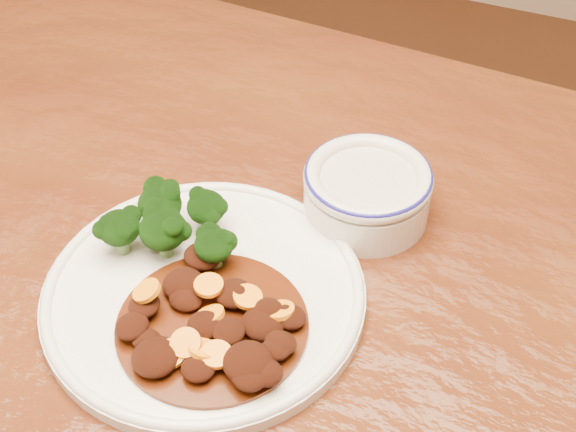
% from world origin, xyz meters
% --- Properties ---
extents(dining_table, '(1.55, 0.99, 0.75)m').
position_xyz_m(dining_table, '(0.00, 0.00, 0.67)').
color(dining_table, '#54280E').
rests_on(dining_table, ground).
extents(dinner_plate, '(0.29, 0.29, 0.02)m').
position_xyz_m(dinner_plate, '(-0.00, -0.03, 0.76)').
color(dinner_plate, white).
rests_on(dinner_plate, dining_table).
extents(broccoli_florets, '(0.13, 0.09, 0.05)m').
position_xyz_m(broccoli_florets, '(-0.06, 0.01, 0.79)').
color(broccoli_florets, '#5D8846').
rests_on(broccoli_florets, dinner_plate).
extents(mince_stew, '(0.17, 0.17, 0.03)m').
position_xyz_m(mince_stew, '(0.03, -0.07, 0.77)').
color(mince_stew, '#4C1A08').
rests_on(mince_stew, dinner_plate).
extents(dip_bowl, '(0.13, 0.13, 0.06)m').
position_xyz_m(dip_bowl, '(0.10, 0.13, 0.78)').
color(dip_bowl, silver).
rests_on(dip_bowl, dining_table).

